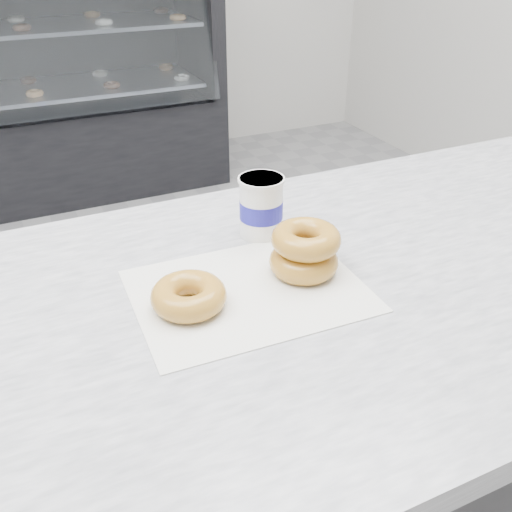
{
  "coord_description": "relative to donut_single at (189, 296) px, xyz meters",
  "views": [
    {
      "loc": [
        -0.01,
        -1.23,
        1.38
      ],
      "look_at": [
        0.29,
        -0.57,
        0.95
      ],
      "focal_mm": 40.0,
      "sensor_mm": 36.0,
      "label": 1
    }
  ],
  "objects": [
    {
      "name": "coffee_cup",
      "position": [
        0.19,
        0.16,
        0.03
      ],
      "size": [
        0.08,
        0.08,
        0.11
      ],
      "rotation": [
        0.0,
        0.0,
        0.1
      ],
      "color": "white",
      "rests_on": "counter"
    },
    {
      "name": "donut_single",
      "position": [
        0.0,
        0.0,
        0.0
      ],
      "size": [
        0.14,
        0.14,
        0.04
      ],
      "primitive_type": "torus",
      "rotation": [
        0.0,
        0.0,
        0.41
      ],
      "color": "#B78A32",
      "rests_on": "wax_paper"
    },
    {
      "name": "wax_paper",
      "position": [
        0.09,
        0.0,
        -0.02
      ],
      "size": [
        0.35,
        0.27,
        0.0
      ],
      "primitive_type": "cube",
      "rotation": [
        0.0,
        0.0,
        -0.04
      ],
      "color": "silver",
      "rests_on": "counter"
    },
    {
      "name": "donut_stack",
      "position": [
        0.2,
        0.01,
        0.02
      ],
      "size": [
        0.15,
        0.15,
        0.08
      ],
      "color": "#B78A32",
      "rests_on": "wax_paper"
    },
    {
      "name": "ground",
      "position": [
        -0.18,
        0.58,
        -0.92
      ],
      "size": [
        5.0,
        5.0,
        0.0
      ],
      "primitive_type": "plane",
      "color": "gray",
      "rests_on": "ground"
    }
  ]
}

